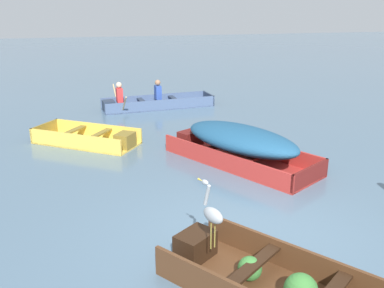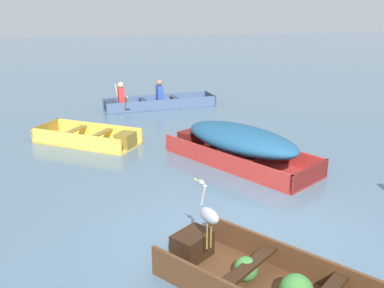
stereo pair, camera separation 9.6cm
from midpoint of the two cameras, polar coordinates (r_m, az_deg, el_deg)
name	(u,v)px [view 2 (the right image)]	position (r m, az deg, el deg)	size (l,w,h in m)	color
ground_plane	(248,243)	(6.29, 7.88, -13.00)	(80.00, 80.00, 0.00)	slate
dinghy_dark_varnish_foreground	(277,288)	(5.26, 11.82, -18.28)	(2.73, 3.13, 0.42)	#4C2D19
skiff_yellow_near_moored	(92,138)	(10.60, -13.00, 0.73)	(2.63, 2.28, 0.38)	#E5BC47
skiff_red_mid_moored	(239,142)	(9.07, 6.65, 0.26)	(2.78, 3.56, 0.80)	#AD2D28
rowboat_slate_blue_with_crew	(153,102)	(13.97, -4.99, 5.55)	(3.65, 2.19, 0.91)	#475B7F
heron_on_dinghy	(209,213)	(5.12, 2.76, -9.19)	(0.25, 0.45, 0.84)	olive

